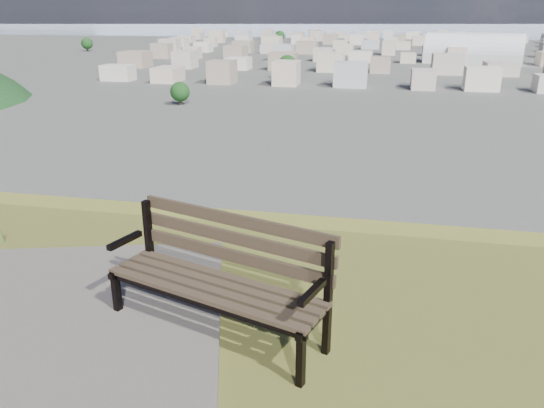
# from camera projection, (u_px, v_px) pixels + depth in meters

# --- Properties ---
(park_bench) EXTENTS (1.71, 1.00, 0.86)m
(park_bench) POSITION_uv_depth(u_px,v_px,m) (221.00, 271.00, 3.78)
(park_bench) COLOR #3E3124
(park_bench) RESTS_ON hilltop_mesa
(arena) EXTENTS (51.59, 29.88, 20.45)m
(arena) POSITION_uv_depth(u_px,v_px,m) (473.00, 54.00, 278.93)
(arena) COLOR silver
(arena) RESTS_ON ground
(city_blocks) EXTENTS (395.00, 361.00, 7.00)m
(city_blocks) POSITION_uv_depth(u_px,v_px,m) (388.00, 45.00, 371.55)
(city_blocks) COLOR #BEB3A7
(city_blocks) RESTS_ON ground
(city_trees) EXTENTS (406.52, 387.20, 9.98)m
(city_trees) POSITION_uv_depth(u_px,v_px,m) (341.00, 50.00, 306.88)
(city_trees) COLOR #2F2117
(city_trees) RESTS_ON ground
(bay_water) EXTENTS (2400.00, 700.00, 0.12)m
(bay_water) POSITION_uv_depth(u_px,v_px,m) (389.00, 27.00, 836.98)
(bay_water) COLOR #96ABBF
(bay_water) RESTS_ON ground
(far_hills) EXTENTS (2050.00, 340.00, 60.00)m
(far_hills) POSITION_uv_depth(u_px,v_px,m) (365.00, 9.00, 1301.66)
(far_hills) COLOR #9BA6C1
(far_hills) RESTS_ON ground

